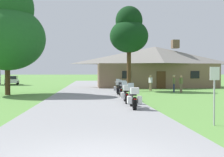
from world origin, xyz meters
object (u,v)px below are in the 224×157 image
motorcycle_white_third_in_row (125,91)px  metal_signpost_roadside (214,89)px  motorcycle_green_nearest_to_camera (133,98)px  tree_left_near (7,29)px  bystander_white_shirt_near_lodge (151,82)px  bystander_olive_shirt_beside_signpost (181,83)px  tree_by_lodge_front (129,32)px  bystander_olive_shirt_by_tree (174,83)px  motorcycle_silver_farthest_in_row (118,88)px  motorcycle_orange_fourth_in_row (121,89)px  motorcycle_green_second_in_row (126,94)px  parked_white_suv_far_left (12,80)px

motorcycle_white_third_in_row → metal_signpost_roadside: size_ratio=0.97×
motorcycle_green_nearest_to_camera → tree_left_near: size_ratio=0.21×
bystander_white_shirt_near_lodge → bystander_olive_shirt_beside_signpost: bystander_white_shirt_near_lodge is taller
motorcycle_green_nearest_to_camera → tree_left_near: 14.75m
tree_by_lodge_front → tree_left_near: tree_left_near is taller
motorcycle_white_third_in_row → tree_by_lodge_front: bearing=83.7°
bystander_olive_shirt_by_tree → tree_by_lodge_front: bearing=73.3°
motorcycle_silver_farthest_in_row → bystander_olive_shirt_by_tree: bearing=27.3°
bystander_white_shirt_near_lodge → bystander_olive_shirt_by_tree: 3.04m
motorcycle_orange_fourth_in_row → tree_left_near: (-9.53, 2.91, 5.06)m
bystander_olive_shirt_beside_signpost → motorcycle_green_nearest_to_camera: bearing=-158.9°
bystander_white_shirt_near_lodge → tree_by_lodge_front: tree_by_lodge_front is taller
motorcycle_green_nearest_to_camera → bystander_white_shirt_near_lodge: bystander_white_shirt_near_lodge is taller
motorcycle_orange_fourth_in_row → tree_left_near: size_ratio=0.21×
motorcycle_green_second_in_row → metal_signpost_roadside: (2.27, -7.16, 0.74)m
motorcycle_green_nearest_to_camera → tree_by_lodge_front: tree_by_lodge_front is taller
motorcycle_white_third_in_row → tree_left_near: (-9.53, 5.29, 5.05)m
motorcycle_orange_fourth_in_row → bystander_white_shirt_near_lodge: 8.26m
motorcycle_green_nearest_to_camera → tree_left_near: tree_left_near is taller
bystander_olive_shirt_beside_signpost → bystander_olive_shirt_by_tree: bearing=116.7°
motorcycle_orange_fourth_in_row → bystander_white_shirt_near_lodge: size_ratio=1.24×
tree_left_near → bystander_white_shirt_near_lodge: bearing=17.6°
motorcycle_green_nearest_to_camera → bystander_olive_shirt_by_tree: 13.45m
motorcycle_green_second_in_row → motorcycle_orange_fourth_in_row: same height
metal_signpost_roadside → parked_white_suv_far_left: size_ratio=0.44×
motorcycle_white_third_in_row → parked_white_suv_far_left: size_ratio=0.43×
bystander_white_shirt_near_lodge → motorcycle_orange_fourth_in_row: bearing=-59.8°
motorcycle_white_third_in_row → bystander_olive_shirt_beside_signpost: (6.42, 6.83, 0.31)m
metal_signpost_roadside → tree_by_lodge_front: tree_by_lodge_front is taller
motorcycle_green_second_in_row → tree_left_near: tree_left_near is taller
tree_left_near → bystander_olive_shirt_by_tree: bearing=6.8°
bystander_olive_shirt_by_tree → motorcycle_orange_fourth_in_row: bearing=141.1°
bystander_white_shirt_near_lodge → tree_by_lodge_front: (-2.35, -0.22, 5.23)m
motorcycle_white_third_in_row → parked_white_suv_far_left: parked_white_suv_far_left is taller
bystander_olive_shirt_by_tree → tree_left_near: tree_left_near is taller
motorcycle_green_nearest_to_camera → bystander_white_shirt_near_lodge: size_ratio=1.24×
motorcycle_white_third_in_row → bystander_white_shirt_near_lodge: 10.39m
motorcycle_white_third_in_row → motorcycle_orange_fourth_in_row: size_ratio=1.00×
bystander_white_shirt_near_lodge → bystander_olive_shirt_by_tree: size_ratio=1.00×
motorcycle_white_third_in_row → metal_signpost_roadside: bearing=-73.8°
tree_by_lodge_front → tree_left_near: 11.93m
tree_left_near → parked_white_suv_far_left: 21.98m
motorcycle_green_second_in_row → bystander_olive_shirt_beside_signpost: (6.62, 9.08, 0.32)m
motorcycle_orange_fourth_in_row → tree_by_lodge_front: (1.67, 6.98, 5.58)m
motorcycle_green_second_in_row → motorcycle_white_third_in_row: (0.20, 2.25, 0.01)m
tree_by_lodge_front → parked_white_suv_far_left: (-16.56, 16.68, -5.41)m
motorcycle_orange_fourth_in_row → motorcycle_silver_farthest_in_row: 2.44m
motorcycle_orange_fourth_in_row → motorcycle_green_nearest_to_camera: bearing=-89.0°
motorcycle_silver_farthest_in_row → tree_left_near: bearing=-177.2°
tree_by_lodge_front → parked_white_suv_far_left: bearing=134.8°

